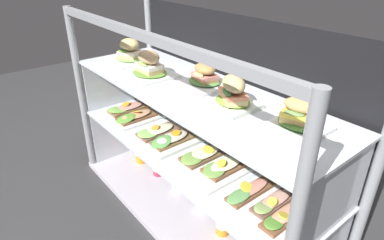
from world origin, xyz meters
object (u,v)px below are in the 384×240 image
(plated_roll_sandwich_far_right, at_px, (300,118))
(juice_bottle_near_post, at_px, (177,177))
(plated_roll_sandwich_right_of_center, at_px, (149,67))
(plated_roll_sandwich_near_right_corner, at_px, (204,78))
(open_sandwich_tray_far_left, at_px, (166,136))
(juice_bottle_front_fourth, at_px, (203,197))
(open_sandwich_tray_mid_right, at_px, (132,113))
(juice_bottle_front_middle, at_px, (158,163))
(juice_bottle_front_second, at_px, (141,150))
(open_sandwich_tray_far_right, at_px, (211,162))
(open_sandwich_tray_near_left_corner, at_px, (268,204))
(plated_roll_sandwich_mid_left, at_px, (130,54))
(plated_roll_sandwich_left_of_center, at_px, (233,95))
(juice_bottle_back_right, at_px, (223,217))

(plated_roll_sandwich_far_right, distance_m, juice_bottle_near_post, 0.91)
(plated_roll_sandwich_right_of_center, xyz_separation_m, plated_roll_sandwich_near_right_corner, (0.25, 0.12, -0.01))
(open_sandwich_tray_far_left, distance_m, juice_bottle_front_fourth, 0.37)
(open_sandwich_tray_far_left, bearing_deg, open_sandwich_tray_mid_right, 179.86)
(plated_roll_sandwich_right_of_center, bearing_deg, juice_bottle_front_fourth, 17.17)
(juice_bottle_near_post, bearing_deg, juice_bottle_front_fourth, 2.03)
(open_sandwich_tray_far_left, relative_size, juice_bottle_front_middle, 1.40)
(plated_roll_sandwich_right_of_center, bearing_deg, open_sandwich_tray_mid_right, 176.56)
(plated_roll_sandwich_far_right, height_order, juice_bottle_front_second, plated_roll_sandwich_far_right)
(open_sandwich_tray_far_right, distance_m, open_sandwich_tray_near_left_corner, 0.32)
(plated_roll_sandwich_right_of_center, bearing_deg, open_sandwich_tray_far_left, 8.02)
(juice_bottle_near_post, bearing_deg, open_sandwich_tray_far_right, -8.63)
(plated_roll_sandwich_mid_left, height_order, juice_bottle_near_post, plated_roll_sandwich_mid_left)
(plated_roll_sandwich_mid_left, bearing_deg, plated_roll_sandwich_far_right, 3.48)
(open_sandwich_tray_near_left_corner, distance_m, juice_bottle_front_fourth, 0.53)
(open_sandwich_tray_far_left, bearing_deg, open_sandwich_tray_far_right, 3.79)
(plated_roll_sandwich_far_right, relative_size, open_sandwich_tray_near_left_corner, 0.60)
(open_sandwich_tray_far_left, bearing_deg, juice_bottle_front_middle, 160.88)
(plated_roll_sandwich_left_of_center, bearing_deg, plated_roll_sandwich_near_right_corner, 165.28)
(open_sandwich_tray_mid_right, height_order, open_sandwich_tray_far_right, open_sandwich_tray_far_right)
(open_sandwich_tray_far_left, height_order, juice_bottle_front_fourth, open_sandwich_tray_far_left)
(plated_roll_sandwich_left_of_center, bearing_deg, juice_bottle_front_fourth, 170.78)
(plated_roll_sandwich_right_of_center, bearing_deg, juice_bottle_back_right, 6.92)
(juice_bottle_back_right, bearing_deg, juice_bottle_front_middle, 177.54)
(plated_roll_sandwich_far_right, relative_size, open_sandwich_tray_far_right, 0.60)
(plated_roll_sandwich_right_of_center, relative_size, juice_bottle_front_middle, 1.01)
(juice_bottle_front_second, height_order, juice_bottle_front_fourth, juice_bottle_front_second)
(plated_roll_sandwich_mid_left, distance_m, open_sandwich_tray_near_left_corner, 1.04)
(plated_roll_sandwich_near_right_corner, relative_size, open_sandwich_tray_far_left, 0.67)
(plated_roll_sandwich_left_of_center, distance_m, juice_bottle_front_second, 0.99)
(juice_bottle_front_fourth, bearing_deg, juice_bottle_back_right, -10.28)
(plated_roll_sandwich_mid_left, xyz_separation_m, open_sandwich_tray_far_right, (0.66, -0.01, -0.33))
(plated_roll_sandwich_right_of_center, bearing_deg, plated_roll_sandwich_far_right, 8.04)
(open_sandwich_tray_far_left, distance_m, juice_bottle_back_right, 0.47)
(plated_roll_sandwich_near_right_corner, height_order, open_sandwich_tray_mid_right, plated_roll_sandwich_near_right_corner)
(plated_roll_sandwich_mid_left, relative_size, open_sandwich_tray_mid_right, 0.72)
(open_sandwich_tray_mid_right, xyz_separation_m, juice_bottle_front_middle, (0.14, 0.07, -0.29))
(open_sandwich_tray_mid_right, xyz_separation_m, open_sandwich_tray_far_left, (0.33, -0.00, 0.00))
(plated_roll_sandwich_near_right_corner, bearing_deg, open_sandwich_tray_mid_right, -167.98)
(plated_roll_sandwich_left_of_center, bearing_deg, open_sandwich_tray_mid_right, -176.50)
(open_sandwich_tray_mid_right, bearing_deg, juice_bottle_near_post, 11.92)
(plated_roll_sandwich_mid_left, distance_m, open_sandwich_tray_mid_right, 0.33)
(open_sandwich_tray_mid_right, bearing_deg, juice_bottle_back_right, 3.46)
(plated_roll_sandwich_mid_left, bearing_deg, open_sandwich_tray_far_left, -4.95)
(plated_roll_sandwich_left_of_center, bearing_deg, plated_roll_sandwich_far_right, 10.18)
(plated_roll_sandwich_left_of_center, bearing_deg, juice_bottle_front_second, 179.21)
(plated_roll_sandwich_left_of_center, distance_m, juice_bottle_back_right, 0.61)
(open_sandwich_tray_far_left, bearing_deg, plated_roll_sandwich_right_of_center, -171.98)
(plated_roll_sandwich_mid_left, xyz_separation_m, open_sandwich_tray_mid_right, (0.02, -0.03, -0.33))
(plated_roll_sandwich_far_right, xyz_separation_m, juice_bottle_back_right, (-0.27, -0.05, -0.60))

